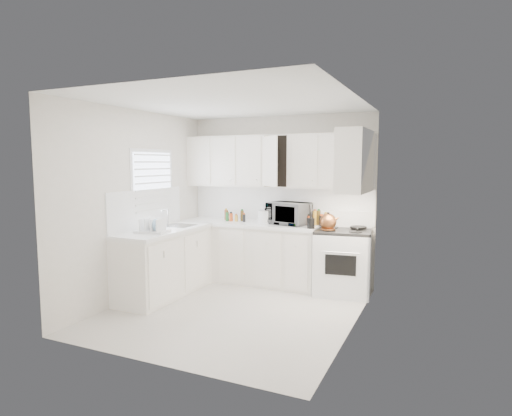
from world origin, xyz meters
The scene contains 35 objects.
floor centered at (0.00, 0.00, 0.00)m, with size 3.20×3.20×0.00m, color silver.
ceiling centered at (0.00, 0.00, 2.60)m, with size 3.20×3.20×0.00m, color white.
wall_back centered at (0.00, 1.60, 1.30)m, with size 3.00×3.00×0.00m, color white.
wall_front centered at (0.00, -1.60, 1.30)m, with size 3.00×3.00×0.00m, color white.
wall_left centered at (-1.50, 0.00, 1.30)m, with size 3.20×3.20×0.00m, color white.
wall_right centered at (1.50, 0.00, 1.30)m, with size 3.20×3.20×0.00m, color white.
window_blinds centered at (-1.48, 0.35, 1.55)m, with size 0.06×0.96×1.06m, color white, non-canonical shape.
lower_cabinets_back centered at (-0.39, 1.30, 0.45)m, with size 2.22×0.60×0.90m, color white, non-canonical shape.
lower_cabinets_left centered at (-1.20, 0.20, 0.45)m, with size 0.60×1.60×0.90m, color white, non-canonical shape.
countertop_back centered at (-0.39, 1.29, 0.93)m, with size 2.24×0.64×0.05m, color white.
countertop_left centered at (-1.19, 0.20, 0.93)m, with size 0.64×1.62×0.05m, color white.
backsplash_back centered at (0.00, 1.59, 1.23)m, with size 2.98×0.02×0.55m, color white.
backsplash_left centered at (-1.49, 0.20, 1.23)m, with size 0.02×1.60×0.55m, color white.
upper_cabinets_back centered at (0.00, 1.44, 1.50)m, with size 3.00×0.33×0.80m, color white, non-canonical shape.
upper_cabinets_right centered at (1.33, 0.82, 1.50)m, with size 0.33×0.90×0.80m, color white, non-canonical shape.
sink centered at (-1.19, 0.55, 1.07)m, with size 0.42×0.38×0.30m, color gray, non-canonical shape.
stove centered at (1.10, 1.27, 0.59)m, with size 0.77×0.63×1.19m, color white, non-canonical shape.
tea_kettle centered at (0.92, 1.11, 1.07)m, with size 0.29×0.24×0.27m, color #985129, non-canonical shape.
frying_pan centered at (1.28, 1.43, 0.96)m, with size 0.24×0.40×0.04m, color black, non-canonical shape.
microwave centered at (0.25, 1.35, 1.15)m, with size 0.60×0.33×0.41m, color gray.
rice_cooker centered at (-0.11, 1.31, 1.07)m, with size 0.23×0.23×0.23m, color white, non-canonical shape.
paper_towel centered at (-0.20, 1.49, 1.08)m, with size 0.12×0.12×0.27m, color white.
utensil_crock centered at (0.68, 1.08, 1.13)m, with size 0.12×0.12×0.35m, color black, non-canonical shape.
dish_rack centered at (-1.16, -0.12, 1.06)m, with size 0.40×0.30×0.22m, color white, non-canonical shape.
spice_left_0 centered at (-0.85, 1.42, 1.02)m, with size 0.06×0.06×0.13m, color #9F4F2B.
spice_left_1 centered at (-0.78, 1.33, 1.02)m, with size 0.06×0.06×0.13m, color #21652A.
spice_left_2 centered at (-0.70, 1.42, 1.02)m, with size 0.06×0.06×0.13m, color #CF4B1B.
spice_left_3 centered at (-0.62, 1.33, 1.02)m, with size 0.06×0.06×0.13m, color gold.
spice_left_4 centered at (-0.55, 1.42, 1.02)m, with size 0.06×0.06×0.13m, color brown.
spice_left_5 centered at (-0.47, 1.33, 1.02)m, with size 0.06×0.06×0.13m, color black.
sauce_right_0 centered at (0.58, 1.46, 1.05)m, with size 0.06×0.06×0.19m, color #CF4B1B.
sauce_right_1 centered at (0.64, 1.40, 1.05)m, with size 0.06×0.06×0.19m, color gold.
sauce_right_2 centered at (0.69, 1.46, 1.05)m, with size 0.06×0.06×0.19m, color brown.
sauce_right_3 centered at (0.74, 1.40, 1.05)m, with size 0.06×0.06×0.19m, color black.
sauce_right_4 centered at (0.80, 1.46, 1.05)m, with size 0.06×0.06×0.19m, color #9F4F2B.
Camera 1 is at (2.42, -4.70, 1.88)m, focal length 29.96 mm.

